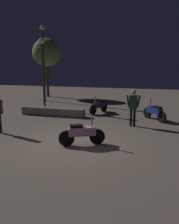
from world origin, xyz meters
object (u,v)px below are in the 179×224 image
(motorcycle_pink_foreground, at_px, (82,133))
(streetlamp_far, at_px, (43,64))
(motorcycle_black_parked_left, at_px, (99,106))
(motorcycle_blue_parked_right, at_px, (154,112))
(person_bystander_far, at_px, (133,104))
(streetlamp_near, at_px, (43,55))

(motorcycle_pink_foreground, bearing_deg, streetlamp_far, 101.47)
(motorcycle_black_parked_left, bearing_deg, motorcycle_blue_parked_right, 97.32)
(motorcycle_pink_foreground, bearing_deg, person_bystander_far, 38.05)
(motorcycle_black_parked_left, relative_size, streetlamp_near, 0.27)
(motorcycle_pink_foreground, height_order, streetlamp_far, streetlamp_far)
(motorcycle_pink_foreground, height_order, motorcycle_blue_parked_right, same)
(motorcycle_pink_foreground, height_order, streetlamp_near, streetlamp_near)
(streetlamp_near, bearing_deg, motorcycle_blue_parked_right, -27.30)
(motorcycle_black_parked_left, height_order, person_bystander_far, person_bystander_far)
(motorcycle_pink_foreground, relative_size, motorcycle_black_parked_left, 0.98)
(streetlamp_far, bearing_deg, motorcycle_blue_parked_right, -11.41)
(person_bystander_far, bearing_deg, motorcycle_blue_parked_right, -34.95)
(person_bystander_far, xyz_separation_m, streetlamp_far, (-5.92, 2.83, 1.84))
(motorcycle_pink_foreground, distance_m, motorcycle_blue_parked_right, 5.14)
(person_bystander_far, bearing_deg, streetlamp_far, 64.07)
(motorcycle_pink_foreground, relative_size, motorcycle_blue_parked_right, 1.15)
(motorcycle_blue_parked_right, bearing_deg, motorcycle_black_parked_left, 34.73)
(motorcycle_blue_parked_right, bearing_deg, streetlamp_far, 39.01)
(streetlamp_far, bearing_deg, streetlamp_near, 116.02)
(person_bystander_far, bearing_deg, motorcycle_black_parked_left, 42.54)
(person_bystander_far, height_order, streetlamp_far, streetlamp_far)
(motorcycle_blue_parked_right, relative_size, person_bystander_far, 0.79)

